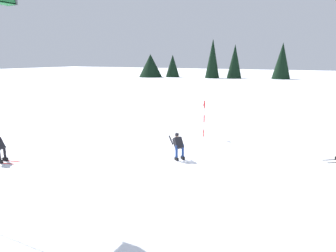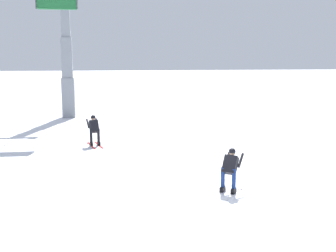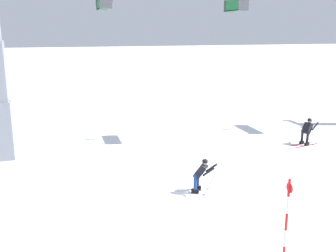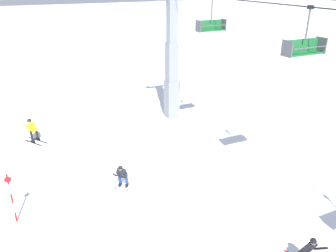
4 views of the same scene
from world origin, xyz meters
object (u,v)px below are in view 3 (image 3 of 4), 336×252
at_px(chairlift_seat_second, 235,5).
at_px(trail_marker_pole, 287,219).
at_px(skier_distant_downhill, 307,130).
at_px(chairlift_seat_nearest, 102,3).
at_px(skier_carving_main, 201,173).

relative_size(chairlift_seat_second, trail_marker_pole, 0.78).
bearing_deg(skier_distant_downhill, chairlift_seat_nearest, 169.15).
bearing_deg(chairlift_seat_second, trail_marker_pole, -107.99).
distance_m(skier_carving_main, trail_marker_pole, 5.13).
bearing_deg(skier_carving_main, skier_distant_downhill, 29.57).
bearing_deg(trail_marker_pole, skier_carving_main, 95.49).
xyz_separation_m(chairlift_seat_second, trail_marker_pole, (-3.77, -11.61, -6.11)).
bearing_deg(skier_carving_main, trail_marker_pole, -84.51).
relative_size(trail_marker_pole, skier_distant_downhill, 1.40).
relative_size(skier_carving_main, chairlift_seat_second, 0.91).
distance_m(chairlift_seat_second, skier_distant_downhill, 7.78).
height_order(skier_carving_main, skier_distant_downhill, skier_distant_downhill).
xyz_separation_m(skier_carving_main, chairlift_seat_nearest, (-2.72, 6.53, 6.64)).
bearing_deg(trail_marker_pole, chairlift_seat_second, 72.01).
relative_size(skier_carving_main, chairlift_seat_nearest, 0.92).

